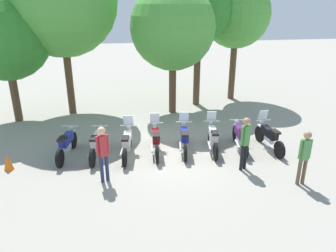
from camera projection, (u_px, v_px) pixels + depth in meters
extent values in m
plane|color=gray|center=(171.00, 153.00, 11.67)|extent=(80.00, 80.00, 0.00)
cylinder|color=black|center=(73.00, 140.00, 12.00)|extent=(0.23, 0.65, 0.64)
cylinder|color=black|center=(60.00, 158.00, 10.55)|extent=(0.23, 0.65, 0.64)
cube|color=silver|center=(72.00, 132.00, 11.89)|extent=(0.19, 0.38, 0.04)
cube|color=navy|center=(66.00, 139.00, 11.20)|extent=(0.46, 0.98, 0.30)
cube|color=silver|center=(67.00, 147.00, 11.25)|extent=(0.30, 0.44, 0.24)
cube|color=black|center=(62.00, 139.00, 10.76)|extent=(0.33, 0.48, 0.08)
cylinder|color=silver|center=(72.00, 133.00, 11.81)|extent=(0.10, 0.23, 0.64)
cylinder|color=silver|center=(70.00, 126.00, 11.61)|extent=(0.61, 0.17, 0.04)
sphere|color=silver|center=(71.00, 128.00, 11.77)|extent=(0.19, 0.19, 0.16)
cylinder|color=silver|center=(60.00, 152.00, 10.99)|extent=(0.22, 0.70, 0.07)
cylinder|color=black|center=(101.00, 140.00, 12.03)|extent=(0.23, 0.65, 0.64)
cylinder|color=black|center=(92.00, 158.00, 10.58)|extent=(0.23, 0.65, 0.64)
cube|color=silver|center=(101.00, 132.00, 11.91)|extent=(0.19, 0.38, 0.04)
cube|color=silver|center=(97.00, 139.00, 11.23)|extent=(0.45, 0.98, 0.30)
cube|color=silver|center=(97.00, 146.00, 11.27)|extent=(0.30, 0.44, 0.24)
cube|color=black|center=(94.00, 138.00, 10.78)|extent=(0.32, 0.48, 0.08)
cylinder|color=silver|center=(100.00, 133.00, 11.83)|extent=(0.10, 0.23, 0.64)
cylinder|color=silver|center=(99.00, 126.00, 11.63)|extent=(0.61, 0.16, 0.04)
sphere|color=silver|center=(100.00, 128.00, 11.79)|extent=(0.19, 0.19, 0.16)
cylinder|color=silver|center=(91.00, 151.00, 11.01)|extent=(0.21, 0.70, 0.07)
cylinder|color=black|center=(130.00, 140.00, 12.04)|extent=(0.22, 0.65, 0.64)
cylinder|color=black|center=(125.00, 158.00, 10.59)|extent=(0.22, 0.65, 0.64)
cube|color=silver|center=(129.00, 132.00, 11.92)|extent=(0.19, 0.38, 0.04)
cube|color=silver|center=(127.00, 139.00, 11.24)|extent=(0.44, 0.98, 0.30)
cube|color=silver|center=(127.00, 146.00, 11.28)|extent=(0.29, 0.44, 0.24)
cube|color=black|center=(125.00, 138.00, 10.80)|extent=(0.32, 0.48, 0.08)
cylinder|color=silver|center=(129.00, 133.00, 11.84)|extent=(0.09, 0.23, 0.64)
cylinder|color=silver|center=(128.00, 126.00, 11.64)|extent=(0.61, 0.16, 0.04)
sphere|color=silver|center=(129.00, 127.00, 11.80)|extent=(0.19, 0.19, 0.16)
cylinder|color=silver|center=(122.00, 151.00, 11.02)|extent=(0.21, 0.70, 0.07)
cube|color=silver|center=(128.00, 120.00, 11.63)|extent=(0.38, 0.20, 0.39)
cylinder|color=black|center=(155.00, 137.00, 12.31)|extent=(0.17, 0.65, 0.64)
cylinder|color=black|center=(157.00, 154.00, 10.86)|extent=(0.17, 0.65, 0.64)
cube|color=silver|center=(155.00, 129.00, 12.19)|extent=(0.16, 0.37, 0.04)
cube|color=maroon|center=(156.00, 136.00, 11.51)|extent=(0.37, 0.97, 0.30)
cube|color=silver|center=(156.00, 143.00, 11.56)|extent=(0.27, 0.42, 0.24)
cube|color=black|center=(156.00, 135.00, 11.07)|extent=(0.29, 0.47, 0.08)
cylinder|color=silver|center=(155.00, 130.00, 12.11)|extent=(0.08, 0.23, 0.64)
cylinder|color=silver|center=(155.00, 123.00, 11.91)|extent=(0.62, 0.11, 0.04)
sphere|color=silver|center=(155.00, 125.00, 12.08)|extent=(0.18, 0.18, 0.16)
cylinder|color=silver|center=(152.00, 148.00, 11.29)|extent=(0.15, 0.70, 0.07)
cube|color=silver|center=(155.00, 118.00, 11.90)|extent=(0.37, 0.17, 0.39)
cylinder|color=black|center=(183.00, 136.00, 12.43)|extent=(0.23, 0.65, 0.64)
cylinder|color=black|center=(185.00, 153.00, 10.97)|extent=(0.23, 0.65, 0.64)
cube|color=silver|center=(184.00, 128.00, 12.31)|extent=(0.19, 0.38, 0.04)
cube|color=navy|center=(185.00, 134.00, 11.62)|extent=(0.45, 0.98, 0.30)
cube|color=silver|center=(184.00, 142.00, 11.67)|extent=(0.30, 0.44, 0.24)
cube|color=black|center=(185.00, 134.00, 11.18)|extent=(0.33, 0.48, 0.08)
cylinder|color=silver|center=(184.00, 129.00, 12.23)|extent=(0.10, 0.23, 0.64)
cylinder|color=silver|center=(184.00, 122.00, 12.03)|extent=(0.61, 0.16, 0.04)
sphere|color=silver|center=(184.00, 124.00, 12.19)|extent=(0.19, 0.19, 0.16)
cylinder|color=silver|center=(180.00, 146.00, 11.41)|extent=(0.21, 0.70, 0.07)
cube|color=silver|center=(184.00, 117.00, 12.01)|extent=(0.38, 0.20, 0.39)
cylinder|color=black|center=(210.00, 135.00, 12.51)|extent=(0.23, 0.65, 0.64)
cylinder|color=black|center=(216.00, 152.00, 11.06)|extent=(0.23, 0.65, 0.64)
cube|color=silver|center=(210.00, 127.00, 12.39)|extent=(0.19, 0.38, 0.04)
cube|color=silver|center=(213.00, 134.00, 11.70)|extent=(0.45, 0.98, 0.30)
cube|color=silver|center=(213.00, 141.00, 11.75)|extent=(0.30, 0.44, 0.24)
cube|color=black|center=(215.00, 133.00, 11.26)|extent=(0.32, 0.48, 0.08)
cylinder|color=silver|center=(211.00, 128.00, 12.31)|extent=(0.10, 0.23, 0.64)
cylinder|color=silver|center=(211.00, 121.00, 12.11)|extent=(0.61, 0.16, 0.04)
sphere|color=silver|center=(211.00, 123.00, 12.27)|extent=(0.19, 0.19, 0.16)
cylinder|color=silver|center=(209.00, 145.00, 11.49)|extent=(0.21, 0.70, 0.07)
cube|color=silver|center=(212.00, 116.00, 12.09)|extent=(0.38, 0.20, 0.39)
cylinder|color=black|center=(235.00, 134.00, 12.64)|extent=(0.22, 0.65, 0.64)
cylinder|color=black|center=(245.00, 150.00, 11.19)|extent=(0.22, 0.65, 0.64)
cube|color=silver|center=(236.00, 126.00, 12.52)|extent=(0.18, 0.38, 0.04)
cube|color=#59196B|center=(240.00, 132.00, 11.84)|extent=(0.43, 0.98, 0.30)
cube|color=silver|center=(240.00, 139.00, 11.89)|extent=(0.29, 0.43, 0.24)
cube|color=black|center=(243.00, 131.00, 11.40)|extent=(0.32, 0.48, 0.08)
cylinder|color=silver|center=(237.00, 127.00, 12.45)|extent=(0.09, 0.23, 0.64)
cylinder|color=silver|center=(238.00, 120.00, 12.24)|extent=(0.62, 0.15, 0.04)
sphere|color=silver|center=(237.00, 122.00, 12.41)|extent=(0.19, 0.19, 0.16)
cylinder|color=silver|center=(238.00, 144.00, 11.63)|extent=(0.20, 0.70, 0.07)
cylinder|color=black|center=(259.00, 134.00, 12.60)|extent=(0.11, 0.64, 0.64)
cylinder|color=black|center=(279.00, 150.00, 11.18)|extent=(0.11, 0.64, 0.64)
cube|color=silver|center=(260.00, 126.00, 12.48)|extent=(0.12, 0.36, 0.04)
cube|color=black|center=(269.00, 132.00, 11.81)|extent=(0.27, 0.95, 0.30)
cube|color=silver|center=(269.00, 140.00, 11.86)|extent=(0.22, 0.40, 0.24)
cube|color=black|center=(275.00, 132.00, 11.38)|extent=(0.25, 0.44, 0.08)
cylinder|color=silver|center=(261.00, 127.00, 12.41)|extent=(0.05, 0.23, 0.64)
cylinder|color=silver|center=(263.00, 120.00, 12.21)|extent=(0.62, 0.04, 0.04)
sphere|color=silver|center=(261.00, 122.00, 12.37)|extent=(0.16, 0.16, 0.16)
cylinder|color=silver|center=(269.00, 144.00, 11.58)|extent=(0.08, 0.70, 0.07)
cube|color=silver|center=(263.00, 115.00, 12.19)|extent=(0.36, 0.14, 0.39)
cylinder|color=brown|center=(299.00, 172.00, 9.46)|extent=(0.11, 0.11, 0.85)
cylinder|color=brown|center=(304.00, 171.00, 9.49)|extent=(0.11, 0.11, 0.85)
cube|color=#4C8C47|center=(305.00, 149.00, 9.22)|extent=(0.22, 0.20, 0.64)
cylinder|color=#4C8C47|center=(300.00, 149.00, 9.18)|extent=(0.08, 0.08, 0.60)
cylinder|color=#4C8C47|center=(310.00, 149.00, 9.24)|extent=(0.08, 0.08, 0.60)
sphere|color=#A87A5B|center=(308.00, 135.00, 9.05)|extent=(0.23, 0.23, 0.23)
cylinder|color=#232D4C|center=(107.00, 168.00, 9.67)|extent=(0.14, 0.14, 0.88)
cylinder|color=#232D4C|center=(102.00, 169.00, 9.59)|extent=(0.14, 0.14, 0.88)
cube|color=#B22D33|center=(103.00, 146.00, 9.36)|extent=(0.27, 0.26, 0.66)
cylinder|color=#B22D33|center=(108.00, 144.00, 9.43)|extent=(0.10, 0.10, 0.63)
cylinder|color=#B22D33|center=(97.00, 146.00, 9.27)|extent=(0.10, 0.10, 0.63)
sphere|color=#DBAD89|center=(101.00, 131.00, 9.19)|extent=(0.30, 0.30, 0.24)
cylinder|color=black|center=(242.00, 158.00, 10.31)|extent=(0.14, 0.14, 0.89)
cylinder|color=black|center=(245.00, 157.00, 10.40)|extent=(0.14, 0.14, 0.89)
cube|color=#4C8C47|center=(246.00, 135.00, 10.08)|extent=(0.28, 0.27, 0.67)
cylinder|color=#4C8C47|center=(242.00, 136.00, 9.99)|extent=(0.10, 0.10, 0.63)
cylinder|color=#4C8C47|center=(249.00, 134.00, 10.16)|extent=(0.10, 0.10, 0.63)
sphere|color=#A87A5B|center=(247.00, 121.00, 9.91)|extent=(0.32, 0.32, 0.24)
cylinder|color=brown|center=(15.00, 94.00, 14.65)|extent=(0.36, 0.36, 2.57)
sphere|color=#2D7A28|center=(4.00, 35.00, 13.71)|extent=(3.97, 3.97, 3.97)
cylinder|color=brown|center=(69.00, 78.00, 15.62)|extent=(0.36, 0.36, 3.61)
sphere|color=#4C9E3D|center=(60.00, 0.00, 14.34)|extent=(5.24, 5.24, 5.24)
cylinder|color=brown|center=(173.00, 86.00, 15.85)|extent=(0.36, 0.36, 2.79)
sphere|color=#4C9E3D|center=(173.00, 27.00, 14.85)|extent=(4.08, 4.08, 4.08)
cylinder|color=brown|center=(197.00, 70.00, 17.01)|extent=(0.36, 0.36, 3.80)
sphere|color=#2D7A28|center=(199.00, 11.00, 15.93)|extent=(3.30, 3.30, 3.30)
cylinder|color=brown|center=(233.00, 69.00, 18.20)|extent=(0.36, 0.36, 3.47)
sphere|color=#4C9E3D|center=(237.00, 14.00, 17.14)|extent=(3.68, 3.68, 3.68)
cone|color=orange|center=(8.00, 162.00, 10.38)|extent=(0.32, 0.32, 0.55)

